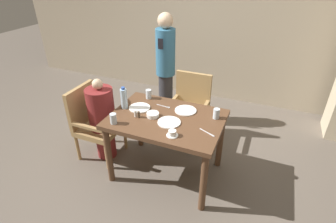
{
  "coord_description": "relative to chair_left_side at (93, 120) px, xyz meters",
  "views": [
    {
      "loc": [
        0.93,
        -2.19,
        2.24
      ],
      "look_at": [
        0.0,
        0.04,
        0.82
      ],
      "focal_mm": 28.0,
      "sensor_mm": 36.0,
      "label": 1
    }
  ],
  "objects": [
    {
      "name": "bowl_small",
      "position": [
        0.85,
        -0.04,
        0.3
      ],
      "size": [
        0.13,
        0.13,
        0.04
      ],
      "color": "white",
      "rests_on": "dining_table"
    },
    {
      "name": "chair_left_side",
      "position": [
        0.0,
        0.0,
        0.0
      ],
      "size": [
        0.5,
        0.5,
        0.93
      ],
      "color": "#A88451",
      "rests_on": "ground_plane"
    },
    {
      "name": "salt_shaker",
      "position": [
        0.68,
        -0.11,
        0.32
      ],
      "size": [
        0.03,
        0.03,
        0.08
      ],
      "color": "white",
      "rests_on": "dining_table"
    },
    {
      "name": "knife_beside_plate",
      "position": [
        1.47,
        -0.11,
        0.28
      ],
      "size": [
        0.17,
        0.09,
        0.0
      ],
      "color": "silver",
      "rests_on": "dining_table"
    },
    {
      "name": "plate_dessert_center",
      "position": [
        1.06,
        -0.09,
        0.28
      ],
      "size": [
        0.24,
        0.24,
        0.01
      ],
      "color": "white",
      "rests_on": "dining_table"
    },
    {
      "name": "glass_tall_far",
      "position": [
        0.53,
        -0.32,
        0.33
      ],
      "size": [
        0.07,
        0.07,
        0.11
      ],
      "color": "silver",
      "rests_on": "dining_table"
    },
    {
      "name": "plate_main_left",
      "position": [
        0.63,
        0.07,
        0.28
      ],
      "size": [
        0.24,
        0.24,
        0.01
      ],
      "color": "white",
      "rests_on": "dining_table"
    },
    {
      "name": "glass_tall_mid",
      "position": [
        0.62,
        0.33,
        0.33
      ],
      "size": [
        0.07,
        0.07,
        0.11
      ],
      "color": "silver",
      "rests_on": "dining_table"
    },
    {
      "name": "ground_plane",
      "position": [
        0.99,
        0.0,
        -0.5
      ],
      "size": [
        16.0,
        16.0,
        0.0
      ],
      "primitive_type": "plane",
      "color": "#60564C"
    },
    {
      "name": "pepper_shaker",
      "position": [
        0.72,
        -0.11,
        0.31
      ],
      "size": [
        0.03,
        0.03,
        0.07
      ],
      "color": "#4C3D2D",
      "rests_on": "dining_table"
    },
    {
      "name": "teacup_with_saucer",
      "position": [
        1.17,
        -0.29,
        0.3
      ],
      "size": [
        0.11,
        0.11,
        0.06
      ],
      "color": "white",
      "rests_on": "dining_table"
    },
    {
      "name": "fork_beside_plate",
      "position": [
        0.88,
        0.21,
        0.28
      ],
      "size": [
        0.17,
        0.03,
        0.0
      ],
      "color": "silver",
      "rests_on": "dining_table"
    },
    {
      "name": "plate_main_right",
      "position": [
        1.13,
        0.21,
        0.28
      ],
      "size": [
        0.24,
        0.24,
        0.01
      ],
      "color": "white",
      "rests_on": "dining_table"
    },
    {
      "name": "chair_far_side",
      "position": [
        0.99,
        0.81,
        0.0
      ],
      "size": [
        0.5,
        0.5,
        0.93
      ],
      "color": "#A88451",
      "rests_on": "ground_plane"
    },
    {
      "name": "standing_host",
      "position": [
        0.5,
        1.13,
        0.38
      ],
      "size": [
        0.28,
        0.31,
        1.64
      ],
      "color": "#2D2D33",
      "rests_on": "ground_plane"
    },
    {
      "name": "glass_tall_near",
      "position": [
        1.48,
        0.19,
        0.33
      ],
      "size": [
        0.07,
        0.07,
        0.11
      ],
      "color": "silver",
      "rests_on": "dining_table"
    },
    {
      "name": "wall_back",
      "position": [
        0.99,
        2.24,
        0.9
      ],
      "size": [
        8.0,
        0.06,
        2.8
      ],
      "color": "tan",
      "rests_on": "ground_plane"
    },
    {
      "name": "diner_in_left_chair",
      "position": [
        0.14,
        0.0,
        0.06
      ],
      "size": [
        0.32,
        0.32,
        1.08
      ],
      "color": "maroon",
      "rests_on": "ground_plane"
    },
    {
      "name": "water_bottle",
      "position": [
        0.47,
        0.01,
        0.4
      ],
      "size": [
        0.07,
        0.07,
        0.26
      ],
      "color": "silver",
      "rests_on": "dining_table"
    },
    {
      "name": "dining_table",
      "position": [
        0.99,
        0.0,
        0.17
      ],
      "size": [
        1.2,
        0.85,
        0.77
      ],
      "color": "brown",
      "rests_on": "ground_plane"
    }
  ]
}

